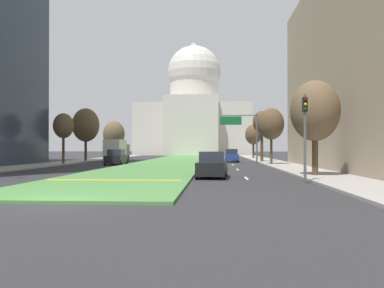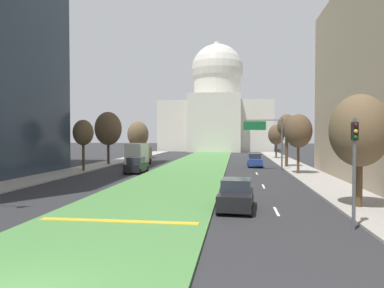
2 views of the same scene
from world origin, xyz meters
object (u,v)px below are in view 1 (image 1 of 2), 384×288
Objects in this scene: overhead_guide_sign at (244,128)px; street_tree_right_mid at (271,124)px; traffic_light_near_right at (305,127)px; street_tree_right_near at (315,111)px; capitol_building at (194,114)px; street_tree_right_far at (262,123)px; street_tree_left_far at (86,125)px; street_tree_right_distant at (253,135)px; sedan_lead_stopped at (212,166)px; street_tree_left_mid at (63,126)px; street_tree_left_distant at (114,134)px; sedan_midblock at (116,158)px; sedan_distant at (231,156)px; box_truck_delivery at (117,150)px.

overhead_guide_sign is 0.96× the size of street_tree_right_mid.
street_tree_right_mid is at bearing 86.54° from traffic_light_near_right.
capitol_building is at bearing 99.16° from street_tree_right_near.
capitol_building is 56.12m from street_tree_right_far.
street_tree_left_far reaches higher than street_tree_right_mid.
street_tree_left_far is at bearing -147.56° from street_tree_right_distant.
capitol_building reaches higher than overhead_guide_sign.
street_tree_right_distant is at bearing 88.98° from street_tree_right_mid.
street_tree_right_near is (1.82, 4.86, 1.35)m from traffic_light_near_right.
street_tree_right_far is 1.69× the size of sedan_lead_stopped.
street_tree_right_far reaches higher than overhead_guide_sign.
street_tree_left_mid is 0.80× the size of street_tree_left_far.
street_tree_right_mid is at bearing 0.60° from street_tree_left_mid.
overhead_guide_sign is 29.66m from street_tree_left_distant.
overhead_guide_sign is 1.52× the size of sedan_lead_stopped.
street_tree_left_distant is (-25.34, 24.06, -0.33)m from street_tree_right_mid.
street_tree_left_far is 1.85× the size of sedan_midblock.
street_tree_left_far is at bearing 133.53° from street_tree_right_near.
street_tree_left_distant is at bearing 139.16° from overhead_guide_sign.
street_tree_left_distant is at bearing 148.42° from street_tree_right_far.
street_tree_left_mid is 1.47× the size of sedan_midblock.
overhead_guide_sign is 0.90× the size of street_tree_right_far.
street_tree_left_distant is at bearing -175.83° from street_tree_right_distant.
street_tree_right_far is (2.82, 3.87, 0.93)m from overhead_guide_sign.
sedan_lead_stopped is at bearing -56.61° from street_tree_left_far.
street_tree_right_far is at bearing 19.43° from street_tree_left_mid.
sedan_distant is at bearing 35.13° from sedan_midblock.
capitol_building is 55.42m from street_tree_left_far.
sedan_distant is (2.52, 28.41, 0.02)m from sedan_lead_stopped.
overhead_guide_sign reaches higher than box_truck_delivery.
capitol_building reaches higher than sedan_distant.
street_tree_right_near is 1.60× the size of sedan_lead_stopped.
sedan_midblock is (-18.40, -0.60, -3.99)m from street_tree_right_mid.
street_tree_right_near is at bearing -88.62° from street_tree_right_mid.
street_tree_right_mid is 1.06× the size of street_tree_right_distant.
overhead_guide_sign is 1.02× the size of box_truck_delivery.
street_tree_right_distant is at bearing 38.46° from box_truck_delivery.
street_tree_left_mid is at bearing -134.20° from street_tree_right_distant.
sedan_midblock is at bearing -144.87° from sedan_distant.
street_tree_right_distant is at bearing 80.81° from sedan_lead_stopped.
street_tree_left_mid is at bearing -155.19° from sedan_distant.
overhead_guide_sign is (-1.52, 27.55, 1.30)m from traffic_light_near_right.
street_tree_right_distant is 45.77m from sedan_lead_stopped.
overhead_guide_sign is 5.50m from street_tree_right_mid.
sedan_distant is (-4.74, 27.34, -3.80)m from street_tree_right_near.
street_tree_left_distant is (-25.78, 42.08, -0.15)m from street_tree_right_near.
street_tree_right_near reaches higher than street_tree_right_mid.
traffic_light_near_right is 31.52m from street_tree_right_far.
box_truck_delivery is at bearing -98.72° from capitol_building.
street_tree_left_mid is 7.64m from sedan_midblock.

